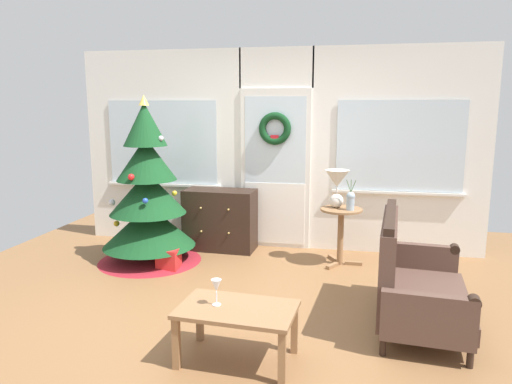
% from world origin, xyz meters
% --- Properties ---
extents(ground_plane, '(6.76, 6.76, 0.00)m').
position_xyz_m(ground_plane, '(0.00, 0.00, 0.00)').
color(ground_plane, brown).
extents(back_wall_with_door, '(5.20, 0.19, 2.55)m').
position_xyz_m(back_wall_with_door, '(0.00, 2.08, 1.28)').
color(back_wall_with_door, white).
rests_on(back_wall_with_door, ground).
extents(christmas_tree, '(1.22, 1.22, 1.96)m').
position_xyz_m(christmas_tree, '(-1.37, 1.16, 0.73)').
color(christmas_tree, '#4C331E').
rests_on(christmas_tree, ground).
extents(dresser_cabinet, '(0.92, 0.47, 0.78)m').
position_xyz_m(dresser_cabinet, '(-0.67, 1.79, 0.39)').
color(dresser_cabinet, black).
rests_on(dresser_cabinet, ground).
extents(settee_sofa, '(0.83, 1.43, 0.96)m').
position_xyz_m(settee_sofa, '(1.49, 0.06, 0.38)').
color(settee_sofa, black).
rests_on(settee_sofa, ground).
extents(side_table, '(0.50, 0.48, 0.67)m').
position_xyz_m(side_table, '(0.86, 1.49, 0.48)').
color(side_table, '#8E6642').
rests_on(side_table, ground).
extents(table_lamp, '(0.28, 0.28, 0.44)m').
position_xyz_m(table_lamp, '(0.80, 1.53, 0.95)').
color(table_lamp, silver).
rests_on(table_lamp, side_table).
extents(flower_vase, '(0.11, 0.10, 0.35)m').
position_xyz_m(flower_vase, '(0.96, 1.43, 0.79)').
color(flower_vase, '#99ADBC').
rests_on(flower_vase, side_table).
extents(coffee_table, '(0.87, 0.58, 0.41)m').
position_xyz_m(coffee_table, '(0.19, -0.83, 0.35)').
color(coffee_table, '#8E6642').
rests_on(coffee_table, ground).
extents(wine_glass, '(0.08, 0.08, 0.20)m').
position_xyz_m(wine_glass, '(0.04, -0.82, 0.55)').
color(wine_glass, silver).
rests_on(wine_glass, coffee_table).
extents(gift_box, '(0.24, 0.21, 0.24)m').
position_xyz_m(gift_box, '(-1.04, 0.92, 0.12)').
color(gift_box, red).
rests_on(gift_box, ground).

